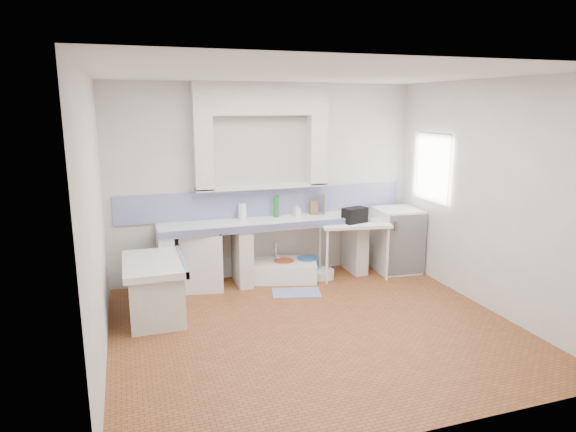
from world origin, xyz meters
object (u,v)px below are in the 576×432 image
object	(u,v)px
fridge	(397,240)
sink	(280,271)
side_table	(353,250)
stove	(202,260)

from	to	relation	value
fridge	sink	bearing A→B (deg)	-179.93
side_table	fridge	distance (m)	0.77
side_table	fridge	world-z (taller)	fridge
side_table	sink	bearing A→B (deg)	177.16
stove	sink	bearing A→B (deg)	9.47
fridge	stove	bearing A→B (deg)	-178.55
sink	side_table	size ratio (longest dim) A/B	1.05
stove	side_table	size ratio (longest dim) A/B	0.81
stove	sink	size ratio (longest dim) A/B	0.77
side_table	fridge	xyz separation A→B (m)	(0.76, 0.07, 0.07)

